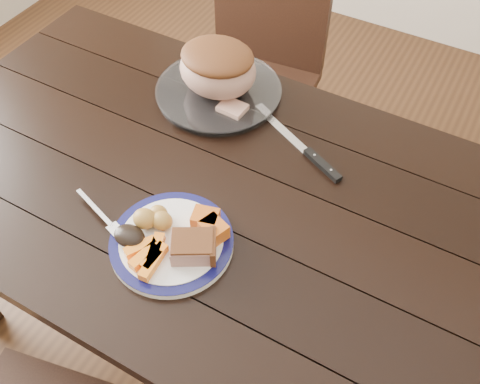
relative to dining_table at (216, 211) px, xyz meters
The scene contains 15 objects.
ground 0.66m from the dining_table, ahead, with size 4.00×4.00×0.00m, color #472B16.
dining_table is the anchor object (origin of this frame).
chair_far 0.80m from the dining_table, 110.03° to the left, with size 0.46×0.47×0.93m.
dinner_plate 0.21m from the dining_table, 88.79° to the right, with size 0.27×0.27×0.02m, color white.
plate_rim 0.21m from the dining_table, 88.79° to the right, with size 0.27×0.27×0.02m, color #0D0E44.
serving_platter 0.35m from the dining_table, 118.86° to the left, with size 0.33×0.33×0.02m, color white.
pork_slice 0.24m from the dining_table, 71.54° to the right, with size 0.09×0.07×0.04m, color #A77366.
roasted_potatoes 0.22m from the dining_table, 106.77° to the right, with size 0.08×0.07×0.04m.
carrot_batons 0.27m from the dining_table, 92.10° to the right, with size 0.08×0.11×0.02m.
pumpkin_wedges 0.19m from the dining_table, 62.73° to the right, with size 0.10×0.07×0.04m.
dark_mushroom 0.27m from the dining_table, 107.07° to the right, with size 0.07×0.05×0.03m, color black.
fork 0.28m from the dining_table, 127.72° to the right, with size 0.17×0.07×0.00m.
roast_joint 0.38m from the dining_table, 118.86° to the left, with size 0.21×0.18×0.14m, color tan.
cut_slice 0.28m from the dining_table, 109.87° to the left, with size 0.07×0.06×0.02m, color tan.
carving_knife 0.27m from the dining_table, 51.50° to the left, with size 0.30×0.16×0.01m.
Camera 1 is at (0.45, -0.68, 1.71)m, focal length 40.00 mm.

